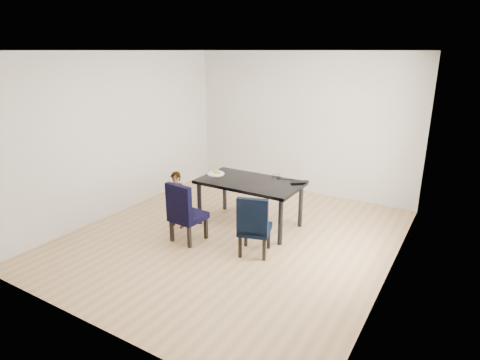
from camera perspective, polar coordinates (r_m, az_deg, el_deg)
The scene contains 14 objects.
floor at distance 6.17m, azimuth -0.97°, elevation -8.07°, with size 4.50×5.00×0.01m, color tan.
ceiling at distance 5.54m, azimuth -1.12°, elevation 17.99°, with size 4.50×5.00×0.01m, color white.
wall_back at distance 7.90m, azimuth 8.74°, elevation 7.89°, with size 4.50×0.01×2.70m, color silver.
wall_front at distance 3.91m, azimuth -20.94°, elevation -3.49°, with size 4.50×0.01×2.70m, color white.
wall_left at distance 7.14m, azimuth -16.68°, elevation 6.28°, with size 0.01×5.00×2.70m, color silver.
wall_right at distance 4.93m, azimuth 21.76°, elevation 0.75°, with size 0.01×5.00×2.70m, color white.
dining_table at distance 6.41m, azimuth 1.39°, elevation -3.33°, with size 1.60×0.90×0.75m, color black.
chair_left at distance 5.93m, azimuth -7.38°, elevation -4.44°, with size 0.44×0.46×0.92m, color black.
chair_right at distance 5.52m, azimuth 2.13°, elevation -6.28°, with size 0.42×0.44×0.87m, color black.
child at distance 6.39m, azimuth -8.98°, elevation -2.83°, with size 0.33×0.22×0.91m, color orange.
plate at distance 6.64m, azimuth -3.45°, elevation 0.91°, with size 0.28×0.28×0.02m, color white.
sandwich at distance 6.62m, azimuth -3.35°, elevation 1.24°, with size 0.17×0.08×0.07m, color #B69541.
laptop at distance 6.30m, azimuth 8.38°, elevation -0.19°, with size 0.29×0.19×0.02m, color black.
cable_tangle at distance 6.45m, azimuth 5.12°, elevation 0.31°, with size 0.14×0.14×0.01m, color black.
Camera 1 is at (2.95, -4.69, 2.70)m, focal length 30.00 mm.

